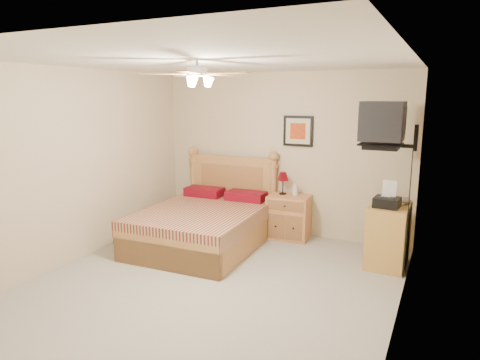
# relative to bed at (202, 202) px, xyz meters

# --- Properties ---
(floor) EXTENTS (4.50, 4.50, 0.00)m
(floor) POSITION_rel_bed_xyz_m (0.77, -1.12, -0.66)
(floor) COLOR #9A968B
(floor) RESTS_ON ground
(ceiling) EXTENTS (4.00, 4.50, 0.04)m
(ceiling) POSITION_rel_bed_xyz_m (0.77, -1.12, 1.84)
(ceiling) COLOR white
(ceiling) RESTS_ON ground
(wall_back) EXTENTS (4.00, 0.04, 2.50)m
(wall_back) POSITION_rel_bed_xyz_m (0.77, 1.13, 0.59)
(wall_back) COLOR beige
(wall_back) RESTS_ON ground
(wall_front) EXTENTS (4.00, 0.04, 2.50)m
(wall_front) POSITION_rel_bed_xyz_m (0.77, -3.37, 0.59)
(wall_front) COLOR beige
(wall_front) RESTS_ON ground
(wall_left) EXTENTS (0.04, 4.50, 2.50)m
(wall_left) POSITION_rel_bed_xyz_m (-1.23, -1.12, 0.59)
(wall_left) COLOR beige
(wall_left) RESTS_ON ground
(wall_right) EXTENTS (0.04, 4.50, 2.50)m
(wall_right) POSITION_rel_bed_xyz_m (2.77, -1.12, 0.59)
(wall_right) COLOR beige
(wall_right) RESTS_ON ground
(bed) EXTENTS (1.62, 2.09, 1.31)m
(bed) POSITION_rel_bed_xyz_m (0.00, 0.00, 0.00)
(bed) COLOR #B5723C
(bed) RESTS_ON ground
(nightstand) EXTENTS (0.64, 0.50, 0.66)m
(nightstand) POSITION_rel_bed_xyz_m (1.00, 0.88, -0.32)
(nightstand) COLOR #C77D4C
(nightstand) RESTS_ON ground
(table_lamp) EXTENTS (0.20, 0.20, 0.34)m
(table_lamp) POSITION_rel_bed_xyz_m (0.87, 0.94, 0.18)
(table_lamp) COLOR #5E030B
(table_lamp) RESTS_ON nightstand
(lotion_bottle) EXTENTS (0.11, 0.11, 0.22)m
(lotion_bottle) POSITION_rel_bed_xyz_m (1.08, 0.93, 0.12)
(lotion_bottle) COLOR silver
(lotion_bottle) RESTS_ON nightstand
(framed_picture) EXTENTS (0.46, 0.04, 0.46)m
(framed_picture) POSITION_rel_bed_xyz_m (1.04, 1.11, 0.96)
(framed_picture) COLOR black
(framed_picture) RESTS_ON wall_back
(dresser) EXTENTS (0.49, 0.69, 0.79)m
(dresser) POSITION_rel_bed_xyz_m (2.50, 0.42, -0.26)
(dresser) COLOR #B9833A
(dresser) RESTS_ON ground
(fax_machine) EXTENTS (0.32, 0.34, 0.32)m
(fax_machine) POSITION_rel_bed_xyz_m (2.47, 0.31, 0.30)
(fax_machine) COLOR black
(fax_machine) RESTS_ON dresser
(magazine_lower) EXTENTS (0.28, 0.33, 0.03)m
(magazine_lower) POSITION_rel_bed_xyz_m (2.49, 0.63, 0.15)
(magazine_lower) COLOR #B5AE94
(magazine_lower) RESTS_ON dresser
(magazine_upper) EXTENTS (0.24, 0.30, 0.02)m
(magazine_upper) POSITION_rel_bed_xyz_m (2.50, 0.62, 0.17)
(magazine_upper) COLOR gray
(magazine_upper) RESTS_ON magazine_lower
(wall_tv) EXTENTS (0.56, 0.46, 0.58)m
(wall_tv) POSITION_rel_bed_xyz_m (2.52, 0.22, 1.15)
(wall_tv) COLOR black
(wall_tv) RESTS_ON wall_right
(ceiling_fan) EXTENTS (1.14, 1.14, 0.28)m
(ceiling_fan) POSITION_rel_bed_xyz_m (0.77, -1.32, 1.70)
(ceiling_fan) COLOR silver
(ceiling_fan) RESTS_ON ceiling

